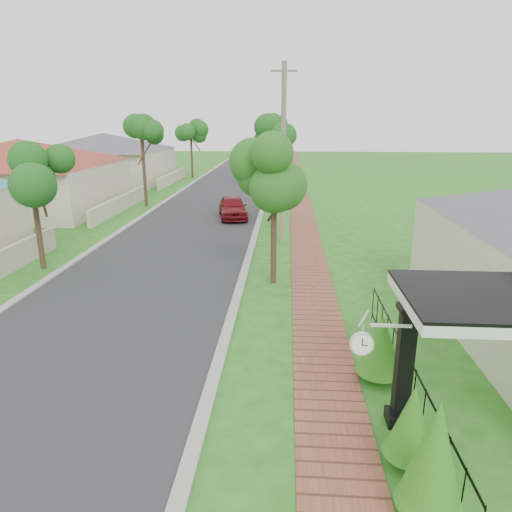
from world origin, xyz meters
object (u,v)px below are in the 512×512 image
(near_tree, at_px, (274,174))
(station_clock, at_px, (364,342))
(utility_pole, at_px, (283,156))
(porch_post, at_px, (403,373))
(parked_car_red, at_px, (233,207))
(parked_car_white, at_px, (254,174))

(near_tree, xyz_separation_m, station_clock, (1.87, -8.40, -2.03))
(near_tree, relative_size, utility_pole, 0.61)
(porch_post, relative_size, utility_pole, 0.31)
(near_tree, xyz_separation_m, utility_pole, (0.23, 5.68, 0.20))
(parked_car_red, bearing_deg, parked_car_white, 79.08)
(parked_car_white, height_order, station_clock, station_clock)
(porch_post, bearing_deg, near_tree, 108.86)
(parked_car_white, distance_m, near_tree, 29.68)
(station_clock, bearing_deg, utility_pole, 96.65)
(porch_post, relative_size, station_clock, 2.37)
(porch_post, xyz_separation_m, station_clock, (-0.86, -0.40, 0.83))
(utility_pole, bearing_deg, parked_car_red, 118.41)
(porch_post, xyz_separation_m, parked_car_white, (-5.55, 37.36, -0.45))
(parked_car_red, height_order, near_tree, near_tree)
(station_clock, bearing_deg, near_tree, 102.55)
(parked_car_red, xyz_separation_m, utility_pole, (3.05, -5.63, 3.51))
(utility_pole, distance_m, station_clock, 14.35)
(utility_pole, xyz_separation_m, station_clock, (1.64, -14.08, -2.23))
(parked_car_red, distance_m, near_tree, 12.12)
(parked_car_white, xyz_separation_m, utility_pole, (3.05, -23.68, 3.51))
(parked_car_white, bearing_deg, porch_post, -87.78)
(near_tree, bearing_deg, utility_pole, 87.70)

